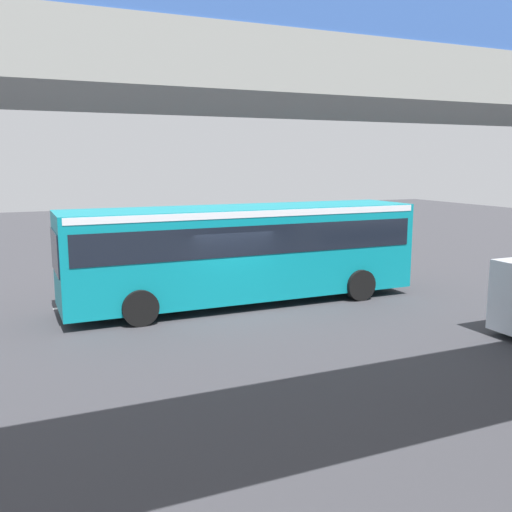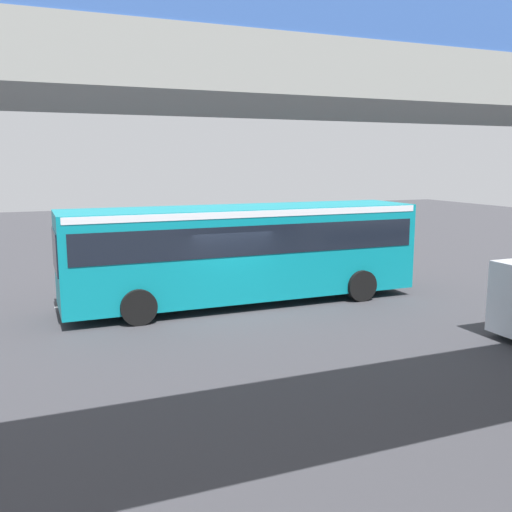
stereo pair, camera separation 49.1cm
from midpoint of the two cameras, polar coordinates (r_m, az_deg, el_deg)
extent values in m
plane|color=#38383D|center=(17.58, -3.48, -5.58)|extent=(80.00, 80.00, 0.00)
cube|color=#0C8493|center=(18.25, -2.05, 0.51)|extent=(11.50, 2.55, 2.86)
cube|color=black|center=(18.18, -2.06, 2.11)|extent=(11.04, 2.59, 0.90)
cube|color=white|center=(18.09, -2.08, 4.62)|extent=(11.27, 2.58, 0.20)
cube|color=black|center=(16.96, -20.46, 0.39)|extent=(0.04, 2.24, 1.20)
cylinder|color=black|center=(16.27, -12.49, -5.15)|extent=(1.04, 0.30, 1.04)
cylinder|color=black|center=(18.71, -14.05, -3.28)|extent=(1.04, 0.30, 1.04)
cylinder|color=black|center=(19.05, 9.77, -2.91)|extent=(1.04, 0.30, 1.04)
cylinder|color=black|center=(21.18, 5.96, -1.57)|extent=(1.04, 0.30, 1.04)
cylinder|color=black|center=(16.84, 23.38, -5.86)|extent=(0.68, 0.22, 0.68)
cylinder|color=slate|center=(19.93, -13.71, 0.08)|extent=(0.08, 0.08, 2.80)
cube|color=yellow|center=(19.78, -13.83, 3.23)|extent=(0.04, 0.60, 0.60)
cube|color=silver|center=(21.39, 4.28, -2.84)|extent=(2.00, 0.20, 0.01)
cube|color=silver|center=(19.86, -5.99, -3.84)|extent=(2.00, 0.20, 0.01)
cube|color=silver|center=(19.06, -17.54, -4.81)|extent=(2.00, 0.20, 0.01)
cube|color=#3359A5|center=(9.13, 17.66, 19.20)|extent=(31.59, 0.08, 1.10)
camera|label=1|loc=(0.25, -90.78, -0.13)|focal=39.55mm
camera|label=2|loc=(0.25, 89.22, 0.13)|focal=39.55mm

